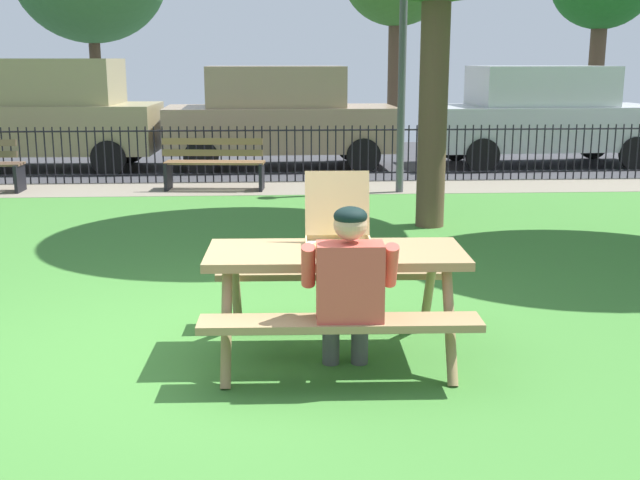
{
  "coord_description": "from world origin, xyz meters",
  "views": [
    {
      "loc": [
        0.55,
        -5.49,
        2.08
      ],
      "look_at": [
        0.89,
        0.23,
        0.75
      ],
      "focal_mm": 44.07,
      "sensor_mm": 36.0,
      "label": 1
    }
  ],
  "objects_px": {
    "pizza_box_open": "(338,233)",
    "lamp_post_walkway": "(403,39)",
    "parked_car_center": "(279,116)",
    "adult_at_table": "(349,286)",
    "picnic_table_foreground": "(336,274)",
    "park_bench_center": "(214,164)",
    "parked_car_right": "(542,114)",
    "parked_car_left": "(34,112)"
  },
  "relations": [
    {
      "from": "lamp_post_walkway",
      "to": "parked_car_left",
      "type": "relative_size",
      "value": 0.83
    },
    {
      "from": "adult_at_table",
      "to": "lamp_post_walkway",
      "type": "distance_m",
      "value": 7.81
    },
    {
      "from": "adult_at_table",
      "to": "picnic_table_foreground",
      "type": "bearing_deg",
      "value": 95.2
    },
    {
      "from": "adult_at_table",
      "to": "lamp_post_walkway",
      "type": "bearing_deg",
      "value": 78.46
    },
    {
      "from": "pizza_box_open",
      "to": "adult_at_table",
      "type": "relative_size",
      "value": 0.46
    },
    {
      "from": "picnic_table_foreground",
      "to": "adult_at_table",
      "type": "relative_size",
      "value": 1.55
    },
    {
      "from": "parked_car_right",
      "to": "parked_car_left",
      "type": "bearing_deg",
      "value": 179.99
    },
    {
      "from": "parked_car_right",
      "to": "park_bench_center",
      "type": "bearing_deg",
      "value": -156.82
    },
    {
      "from": "park_bench_center",
      "to": "pizza_box_open",
      "type": "bearing_deg",
      "value": -78.96
    },
    {
      "from": "parked_car_center",
      "to": "parked_car_right",
      "type": "bearing_deg",
      "value": -0.01
    },
    {
      "from": "park_bench_center",
      "to": "parked_car_center",
      "type": "height_order",
      "value": "parked_car_center"
    },
    {
      "from": "parked_car_left",
      "to": "parked_car_center",
      "type": "distance_m",
      "value": 4.64
    },
    {
      "from": "adult_at_table",
      "to": "park_bench_center",
      "type": "distance_m",
      "value": 7.97
    },
    {
      "from": "picnic_table_foreground",
      "to": "adult_at_table",
      "type": "bearing_deg",
      "value": -84.8
    },
    {
      "from": "lamp_post_walkway",
      "to": "parked_car_right",
      "type": "relative_size",
      "value": 0.86
    },
    {
      "from": "adult_at_table",
      "to": "lamp_post_walkway",
      "type": "xyz_separation_m",
      "value": [
        1.52,
        7.47,
        1.71
      ]
    },
    {
      "from": "pizza_box_open",
      "to": "parked_car_right",
      "type": "relative_size",
      "value": 0.12
    },
    {
      "from": "parked_car_left",
      "to": "parked_car_right",
      "type": "bearing_deg",
      "value": -0.01
    },
    {
      "from": "picnic_table_foreground",
      "to": "lamp_post_walkway",
      "type": "xyz_separation_m",
      "value": [
        1.57,
        6.97,
        1.77
      ]
    },
    {
      "from": "park_bench_center",
      "to": "parked_car_right",
      "type": "height_order",
      "value": "parked_car_right"
    },
    {
      "from": "picnic_table_foreground",
      "to": "parked_car_left",
      "type": "height_order",
      "value": "parked_car_left"
    },
    {
      "from": "picnic_table_foreground",
      "to": "parked_car_center",
      "type": "relative_size",
      "value": 0.41
    },
    {
      "from": "adult_at_table",
      "to": "parked_car_right",
      "type": "distance_m",
      "value": 11.57
    },
    {
      "from": "pizza_box_open",
      "to": "parked_car_right",
      "type": "distance_m",
      "value": 11.02
    },
    {
      "from": "pizza_box_open",
      "to": "adult_at_table",
      "type": "height_order",
      "value": "pizza_box_open"
    },
    {
      "from": "pizza_box_open",
      "to": "lamp_post_walkway",
      "type": "height_order",
      "value": "lamp_post_walkway"
    },
    {
      "from": "lamp_post_walkway",
      "to": "parked_car_center",
      "type": "distance_m",
      "value": 3.83
    },
    {
      "from": "park_bench_center",
      "to": "parked_car_left",
      "type": "relative_size",
      "value": 0.35
    },
    {
      "from": "adult_at_table",
      "to": "parked_car_right",
      "type": "height_order",
      "value": "parked_car_right"
    },
    {
      "from": "park_bench_center",
      "to": "lamp_post_walkway",
      "type": "bearing_deg",
      "value": -7.1
    },
    {
      "from": "lamp_post_walkway",
      "to": "parked_car_center",
      "type": "bearing_deg",
      "value": 121.65
    },
    {
      "from": "picnic_table_foreground",
      "to": "parked_car_center",
      "type": "bearing_deg",
      "value": 91.76
    },
    {
      "from": "pizza_box_open",
      "to": "park_bench_center",
      "type": "distance_m",
      "value": 7.37
    },
    {
      "from": "park_bench_center",
      "to": "parked_car_right",
      "type": "relative_size",
      "value": 0.36
    },
    {
      "from": "lamp_post_walkway",
      "to": "parked_car_center",
      "type": "xyz_separation_m",
      "value": [
        -1.88,
        3.05,
        -1.36
      ]
    },
    {
      "from": "adult_at_table",
      "to": "parked_car_left",
      "type": "relative_size",
      "value": 0.26
    },
    {
      "from": "adult_at_table",
      "to": "parked_car_left",
      "type": "bearing_deg",
      "value": 115.41
    },
    {
      "from": "adult_at_table",
      "to": "parked_car_center",
      "type": "bearing_deg",
      "value": 91.93
    },
    {
      "from": "parked_car_left",
      "to": "picnic_table_foreground",
      "type": "bearing_deg",
      "value": -63.69
    },
    {
      "from": "park_bench_center",
      "to": "parked_car_center",
      "type": "distance_m",
      "value": 2.95
    },
    {
      "from": "pizza_box_open",
      "to": "parked_car_right",
      "type": "bearing_deg",
      "value": 63.92
    },
    {
      "from": "park_bench_center",
      "to": "parked_car_left",
      "type": "height_order",
      "value": "parked_car_left"
    }
  ]
}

